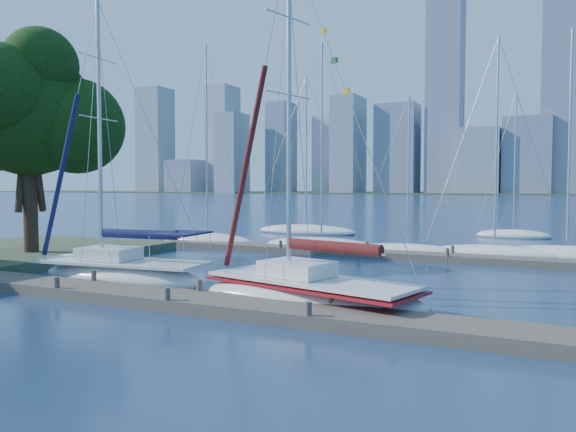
% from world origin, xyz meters
% --- Properties ---
extents(ground, '(700.00, 700.00, 0.00)m').
position_xyz_m(ground, '(0.00, 0.00, 0.00)').
color(ground, navy).
rests_on(ground, ground).
extents(near_dock, '(26.00, 2.00, 0.40)m').
position_xyz_m(near_dock, '(0.00, 0.00, 0.20)').
color(near_dock, brown).
rests_on(near_dock, ground).
extents(far_dock, '(30.00, 1.80, 0.36)m').
position_xyz_m(far_dock, '(2.00, 16.00, 0.18)').
color(far_dock, brown).
rests_on(far_dock, ground).
extents(far_shore, '(800.00, 100.00, 1.50)m').
position_xyz_m(far_shore, '(0.00, 320.00, 0.00)').
color(far_shore, '#38472D').
rests_on(far_shore, ground).
extents(tree, '(9.44, 8.60, 12.37)m').
position_xyz_m(tree, '(-14.63, 5.96, 8.29)').
color(tree, '#312215').
rests_on(tree, ground).
extents(sailboat_navy, '(8.40, 3.46, 12.45)m').
position_xyz_m(sailboat_navy, '(-5.26, 2.67, 0.97)').
color(sailboat_navy, white).
rests_on(sailboat_navy, ground).
extents(sailboat_maroon, '(8.55, 4.52, 12.99)m').
position_xyz_m(sailboat_maroon, '(3.77, 2.01, 1.02)').
color(sailboat_maroon, white).
rests_on(sailboat_maroon, ground).
extents(bg_boat_0, '(7.72, 4.32, 14.39)m').
position_xyz_m(bg_boat_0, '(-10.95, 17.51, 0.30)').
color(bg_boat_0, white).
rests_on(bg_boat_0, ground).
extents(bg_boat_1, '(8.22, 3.05, 13.58)m').
position_xyz_m(bg_boat_1, '(-2.40, 17.86, 0.28)').
color(bg_boat_1, white).
rests_on(bg_boat_1, ground).
extents(bg_boat_2, '(7.08, 2.41, 9.76)m').
position_xyz_m(bg_boat_2, '(3.14, 18.09, 0.21)').
color(bg_boat_2, white).
rests_on(bg_boat_2, ground).
extents(bg_boat_3, '(8.00, 4.49, 12.88)m').
position_xyz_m(bg_boat_3, '(8.04, 18.61, 0.25)').
color(bg_boat_3, white).
rests_on(bg_boat_3, ground).
extents(bg_boat_4, '(8.41, 4.69, 13.09)m').
position_xyz_m(bg_boat_4, '(11.76, 19.23, 0.27)').
color(bg_boat_4, white).
rests_on(bg_boat_4, ground).
extents(bg_boat_6, '(9.33, 5.64, 13.92)m').
position_xyz_m(bg_boat_6, '(-8.39, 28.84, 0.27)').
color(bg_boat_6, white).
rests_on(bg_boat_6, ground).
extents(bg_boat_7, '(5.96, 3.51, 11.90)m').
position_xyz_m(bg_boat_7, '(8.05, 32.63, 0.25)').
color(bg_boat_7, white).
rests_on(bg_boat_7, ground).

